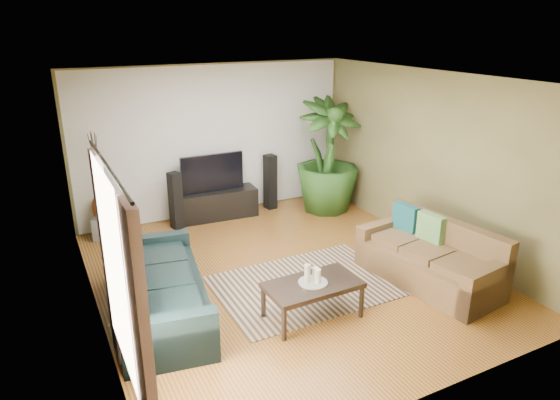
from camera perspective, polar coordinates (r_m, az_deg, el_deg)
floor at (r=7.11m, az=0.74°, el=-8.48°), size 5.50×5.50×0.00m
ceiling at (r=6.30m, az=0.85°, el=13.71°), size 5.50×5.50×0.00m
wall_back at (r=9.02m, az=-7.45°, el=6.68°), size 5.00×0.00×5.00m
wall_front at (r=4.52m, az=17.47°, el=-7.68°), size 5.00×0.00×5.00m
wall_left at (r=5.90m, az=-21.20°, el=-1.57°), size 0.00×5.50×5.50m
wall_right at (r=8.01m, az=16.86°, el=4.34°), size 0.00×5.50×5.50m
backwall_panel at (r=9.01m, az=-7.43°, el=6.67°), size 4.90×0.00×4.90m
window_pane at (r=4.42m, az=-18.48°, el=-7.71°), size 0.00×1.80×1.80m
curtain_near at (r=3.91m, az=-15.42°, el=-15.52°), size 0.08×0.35×2.20m
curtain_far at (r=5.20m, az=-19.02°, el=-6.56°), size 0.08×0.35×2.20m
curtain_rod at (r=4.11m, az=-19.14°, el=3.66°), size 0.03×1.90×0.03m
sofa_left at (r=6.19m, az=-13.48°, el=-9.16°), size 1.33×2.40×0.85m
sofa_right at (r=7.01m, az=16.66°, el=-5.93°), size 1.12×2.03×0.85m
area_rug at (r=6.84m, az=3.05°, el=-9.66°), size 2.39×1.69×0.01m
coffee_table at (r=6.08m, az=3.72°, el=-11.33°), size 1.14×0.63×0.46m
candle_tray at (r=5.96m, az=3.78°, el=-9.37°), size 0.35×0.35×0.02m
candle_tall at (r=5.89m, az=3.14°, el=-8.36°), size 0.07×0.07×0.22m
candle_mid at (r=5.90m, az=4.33°, el=-8.64°), size 0.07×0.07×0.17m
candle_short at (r=6.00m, az=4.08°, el=-8.31°), size 0.07×0.07×0.14m
tv_stand at (r=9.05m, az=-7.56°, el=-0.50°), size 1.57×0.57×0.52m
television at (r=8.86m, az=-7.74°, el=3.09°), size 1.13×0.06×0.67m
speaker_left at (r=8.64m, az=-11.83°, el=-0.08°), size 0.22×0.24×0.99m
speaker_right at (r=9.37m, az=-1.12°, el=2.08°), size 0.21×0.23×1.04m
potted_plant at (r=9.19m, az=5.43°, el=5.03°), size 1.22×1.22×2.09m
plant_pot at (r=9.46m, az=5.25°, el=-0.21°), size 0.38×0.38×0.30m
pedestal at (r=8.68m, az=-19.35°, el=-2.91°), size 0.45×0.45×0.36m
vase at (r=8.56m, az=-19.61°, el=-0.75°), size 0.33×0.33×0.47m
side_table at (r=7.03m, az=-16.56°, el=-7.55°), size 0.54×0.54×0.47m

